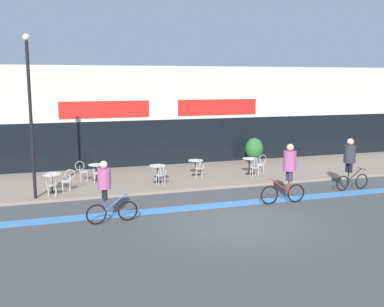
% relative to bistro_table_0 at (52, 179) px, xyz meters
% --- Properties ---
extents(ground_plane, '(120.00, 120.00, 0.00)m').
position_rel_bistro_table_0_xyz_m(ground_plane, '(5.75, -5.61, -0.67)').
color(ground_plane, '#424244').
extents(sidewalk_slab, '(40.00, 5.50, 0.12)m').
position_rel_bistro_table_0_xyz_m(sidewalk_slab, '(5.75, 1.64, -0.61)').
color(sidewalk_slab, gray).
rests_on(sidewalk_slab, ground).
extents(storefront_facade, '(40.00, 4.06, 5.29)m').
position_rel_bistro_table_0_xyz_m(storefront_facade, '(5.75, 6.35, 1.96)').
color(storefront_facade, beige).
rests_on(storefront_facade, ground).
extents(bike_lane_stripe, '(36.00, 0.70, 0.01)m').
position_rel_bistro_table_0_xyz_m(bike_lane_stripe, '(5.75, -3.39, -0.67)').
color(bike_lane_stripe, '#3D7AB7').
rests_on(bike_lane_stripe, ground).
extents(bistro_table_0, '(0.78, 0.78, 0.76)m').
position_rel_bistro_table_0_xyz_m(bistro_table_0, '(0.00, 0.00, 0.00)').
color(bistro_table_0, black).
rests_on(bistro_table_0, sidewalk_slab).
extents(bistro_table_1, '(0.70, 0.70, 0.72)m').
position_rel_bistro_table_0_xyz_m(bistro_table_1, '(1.94, 1.73, -0.04)').
color(bistro_table_1, black).
rests_on(bistro_table_1, sidewalk_slab).
extents(bistro_table_2, '(0.72, 0.72, 0.76)m').
position_rel_bistro_table_0_xyz_m(bistro_table_2, '(4.47, 0.47, -0.01)').
color(bistro_table_2, black).
rests_on(bistro_table_2, sidewalk_slab).
extents(bistro_table_3, '(0.72, 0.72, 0.72)m').
position_rel_bistro_table_0_xyz_m(bistro_table_3, '(6.53, 1.37, -0.03)').
color(bistro_table_3, black).
rests_on(bistro_table_3, sidewalk_slab).
extents(bistro_table_4, '(0.67, 0.67, 0.77)m').
position_rel_bistro_table_0_xyz_m(bistro_table_4, '(9.05, 0.82, -0.01)').
color(bistro_table_4, black).
rests_on(bistro_table_4, sidewalk_slab).
extents(cafe_chair_0_near, '(0.45, 0.60, 0.90)m').
position_rel_bistro_table_0_xyz_m(cafe_chair_0_near, '(-0.01, -0.63, -0.03)').
color(cafe_chair_0_near, '#B7B2AD').
rests_on(cafe_chair_0_near, sidewalk_slab).
extents(cafe_chair_0_side, '(0.58, 0.42, 0.90)m').
position_rel_bistro_table_0_xyz_m(cafe_chair_0_side, '(0.63, 0.00, -0.03)').
color(cafe_chair_0_side, '#B7B2AD').
rests_on(cafe_chair_0_side, sidewalk_slab).
extents(cafe_chair_1_near, '(0.44, 0.60, 0.90)m').
position_rel_bistro_table_0_xyz_m(cafe_chair_1_near, '(1.93, 1.11, -0.03)').
color(cafe_chair_1_near, '#B7B2AD').
rests_on(cafe_chair_1_near, sidewalk_slab).
extents(cafe_chair_1_side, '(0.59, 0.42, 0.90)m').
position_rel_bistro_table_0_xyz_m(cafe_chair_1_side, '(1.31, 1.74, -0.03)').
color(cafe_chair_1_side, '#B7B2AD').
rests_on(cafe_chair_1_side, sidewalk_slab).
extents(cafe_chair_2_near, '(0.45, 0.60, 0.90)m').
position_rel_bistro_table_0_xyz_m(cafe_chair_2_near, '(4.48, -0.15, -0.03)').
color(cafe_chair_2_near, '#B7B2AD').
rests_on(cafe_chair_2_near, sidewalk_slab).
extents(cafe_chair_3_near, '(0.45, 0.60, 0.90)m').
position_rel_bistro_table_0_xyz_m(cafe_chair_3_near, '(6.52, 0.75, -0.03)').
color(cafe_chair_3_near, '#B7B2AD').
rests_on(cafe_chair_3_near, sidewalk_slab).
extents(cafe_chair_4_near, '(0.42, 0.59, 0.90)m').
position_rel_bistro_table_0_xyz_m(cafe_chair_4_near, '(9.05, 0.19, -0.03)').
color(cafe_chair_4_near, '#B7B2AD').
rests_on(cafe_chair_4_near, sidewalk_slab).
extents(cafe_chair_4_side, '(0.60, 0.45, 0.90)m').
position_rel_bistro_table_0_xyz_m(cafe_chair_4_side, '(9.68, 0.83, -0.03)').
color(cafe_chair_4_side, '#B7B2AD').
rests_on(cafe_chair_4_side, sidewalk_slab).
extents(planter_pot, '(0.95, 0.95, 1.38)m').
position_rel_bistro_table_0_xyz_m(planter_pot, '(10.48, 3.27, 0.19)').
color(planter_pot, '#4C4C51').
rests_on(planter_pot, sidewalk_slab).
extents(lamp_post, '(0.26, 0.26, 6.13)m').
position_rel_bistro_table_0_xyz_m(lamp_post, '(-0.62, -0.74, 2.93)').
color(lamp_post, black).
rests_on(lamp_post, sidewalk_slab).
extents(cyclist_0, '(1.70, 0.53, 2.07)m').
position_rel_bistro_table_0_xyz_m(cyclist_0, '(1.67, -4.23, 0.53)').
color(cyclist_0, black).
rests_on(cyclist_0, ground).
extents(cyclist_1, '(1.80, 0.52, 2.26)m').
position_rel_bistro_table_0_xyz_m(cyclist_1, '(8.45, -3.87, 0.66)').
color(cyclist_1, black).
rests_on(cyclist_1, ground).
extents(cyclist_2, '(1.65, 0.55, 2.20)m').
position_rel_bistro_table_0_xyz_m(cyclist_2, '(11.92, -2.90, 0.66)').
color(cyclist_2, black).
rests_on(cyclist_2, ground).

